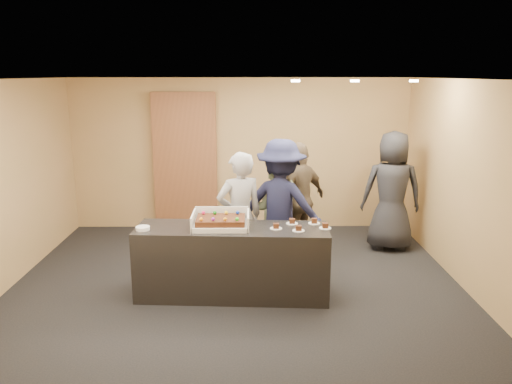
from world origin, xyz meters
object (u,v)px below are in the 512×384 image
person_dark_suit (392,191)px  person_server_grey (240,216)px  plate_stack (143,228)px  person_navy_man (281,206)px  storage_cabinet (185,162)px  person_sage_man (273,208)px  cake_box (221,223)px  sheet_cake (221,220)px  person_brown_extra (299,200)px  serving_counter (232,262)px

person_dark_suit → person_server_grey: bearing=32.1°
plate_stack → person_navy_man: person_navy_man is taller
storage_cabinet → person_navy_man: size_ratio=1.30×
person_sage_man → person_server_grey: bearing=41.5°
person_dark_suit → cake_box: bearing=39.0°
plate_stack → person_navy_man: (1.75, 0.93, 0.03)m
storage_cabinet → person_navy_man: (1.59, -2.00, -0.28)m
storage_cabinet → sheet_cake: storage_cabinet is taller
storage_cabinet → person_brown_extra: bearing=-36.2°
person_navy_man → person_brown_extra: size_ratio=1.07×
storage_cabinet → person_dark_suit: (3.40, -1.12, -0.27)m
person_sage_man → person_navy_man: 0.27m
person_server_grey → plate_stack: bearing=7.1°
serving_counter → person_navy_man: person_navy_man is taller
person_brown_extra → person_dark_suit: size_ratio=0.93×
plate_stack → cake_box: bearing=6.6°
sheet_cake → person_brown_extra: size_ratio=0.34×
serving_counter → person_brown_extra: (0.98, 1.45, 0.44)m
storage_cabinet → sheet_cake: size_ratio=4.10×
person_sage_man → person_navy_man: size_ratio=0.90×
serving_counter → plate_stack: bearing=-172.3°
person_navy_man → storage_cabinet: bearing=-33.7°
sheet_cake → person_dark_suit: bearing=33.5°
storage_cabinet → sheet_cake: bearing=-74.4°
cake_box → person_navy_man: 1.15m
person_sage_man → storage_cabinet: bearing=-56.6°
sheet_cake → person_sage_man: person_sage_man is taller
person_navy_man → person_dark_suit: person_dark_suit is taller
cake_box → person_brown_extra: (1.12, 1.42, -0.06)m
cake_box → person_brown_extra: bearing=51.9°
cake_box → sheet_cake: (-0.00, -0.03, 0.05)m
person_sage_man → person_brown_extra: 0.56m
serving_counter → person_dark_suit: (2.47, 1.72, 0.51)m
person_sage_man → person_dark_suit: (1.91, 0.64, 0.10)m
plate_stack → person_server_grey: size_ratio=0.10×
sheet_cake → person_dark_suit: 3.12m
person_brown_extra → sheet_cake: bearing=10.2°
person_server_grey → person_navy_man: person_navy_man is taller
person_brown_extra → person_dark_suit: person_dark_suit is taller
serving_counter → cake_box: bearing=172.7°
cake_box → plate_stack: cake_box is taller
sheet_cake → person_navy_man: (0.80, 0.85, -0.05)m
person_server_grey → person_dark_suit: person_dark_suit is taller
storage_cabinet → person_sage_man: bearing=-49.7°
person_dark_suit → sheet_cake: bearing=39.4°
storage_cabinet → cake_box: size_ratio=3.50×
person_sage_man → person_dark_suit: person_dark_suit is taller
person_navy_man → person_dark_suit: bearing=-136.4°
sheet_cake → storage_cabinet: bearing=105.6°
person_navy_man → person_brown_extra: bearing=-100.4°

